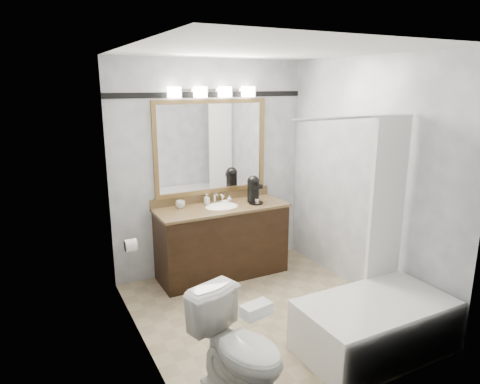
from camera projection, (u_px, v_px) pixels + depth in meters
name	position (u px, v px, depth m)	size (l,w,h in m)	color
room	(268.00, 192.00, 3.95)	(2.42, 2.62, 2.52)	tan
vanity	(222.00, 240.00, 5.02)	(1.53, 0.58, 0.97)	black
mirror	(211.00, 147.00, 4.99)	(1.40, 0.04, 1.10)	olive
vanity_light_bar	(212.00, 92.00, 4.78)	(1.02, 0.14, 0.12)	silver
accent_stripe	(210.00, 95.00, 4.85)	(2.40, 0.01, 0.06)	black
bathtub	(375.00, 317.00, 3.66)	(1.30, 0.75, 1.96)	white
tp_roll	(131.00, 245.00, 4.15)	(0.12, 0.12, 0.11)	white
toilet	(240.00, 348.00, 3.07)	(0.43, 0.75, 0.77)	white
tissue_box	(256.00, 310.00, 2.76)	(0.20, 0.11, 0.08)	white
coffee_maker	(254.00, 189.00, 5.03)	(0.17, 0.21, 0.33)	black
cup_left	(180.00, 204.00, 4.85)	(0.11, 0.11, 0.08)	white
soap_bottle_a	(207.00, 199.00, 5.00)	(0.05, 0.05, 0.12)	white
soap_bottle_b	(229.00, 199.00, 5.11)	(0.06, 0.06, 0.07)	white
soap_bar	(225.00, 202.00, 5.06)	(0.08, 0.05, 0.03)	beige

